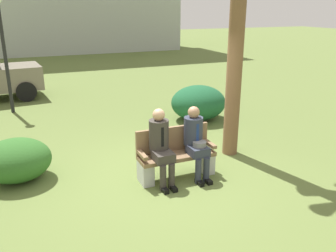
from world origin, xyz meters
The scene contains 7 objects.
ground_plane centered at (0.00, 0.00, 0.00)m, with size 80.00×80.00×0.00m, color #5C6D35.
park_bench centered at (0.25, -0.02, 0.40)m, with size 1.38×0.44×0.90m.
seated_man_left centered at (-0.08, -0.14, 0.73)m, with size 0.34×0.72×1.31m.
seated_man_right centered at (0.58, -0.14, 0.72)m, with size 0.34×0.72×1.28m.
shrub_near_bench centered at (-2.39, 0.93, 0.38)m, with size 1.20×1.10×0.75m, color #2D6023.
shrub_mid_lawn centered at (2.22, 2.88, 0.47)m, with size 1.49×1.37×0.93m, color #1B5530.
street_lamp centered at (-2.45, 5.60, 2.01)m, with size 0.24×0.24×3.25m.
Camera 1 is at (-2.15, -5.37, 2.93)m, focal length 37.96 mm.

